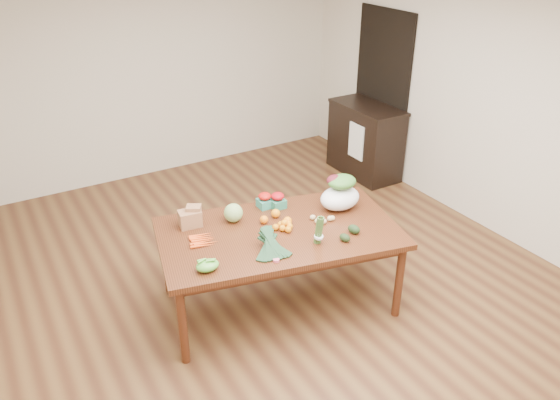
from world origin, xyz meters
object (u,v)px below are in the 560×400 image
paper_bag (190,217)px  asparagus_bundle (319,230)px  dining_table (279,268)px  salad_bag (340,194)px  mandarin_cluster (284,224)px  cabinet (365,140)px  cabbage (233,213)px  kale_bunch (272,246)px

paper_bag → asparagus_bundle: bearing=-45.2°
dining_table → salad_bag: salad_bag is taller
mandarin_cluster → salad_bag: bearing=5.5°
dining_table → mandarin_cluster: bearing=14.0°
cabinet → cabbage: bearing=-150.7°
dining_table → asparagus_bundle: 0.63m
kale_bunch → asparagus_bundle: 0.40m
mandarin_cluster → kale_bunch: kale_bunch is taller
paper_bag → kale_bunch: size_ratio=0.61×
salad_bag → kale_bunch: bearing=-158.9°
cabinet → mandarin_cluster: cabinet is taller
dining_table → salad_bag: size_ratio=5.29×
cabbage → mandarin_cluster: 0.46m
asparagus_bundle → dining_table: bearing=129.8°
dining_table → cabinet: bearing=50.1°
cabbage → asparagus_bundle: (0.43, -0.67, 0.04)m
dining_table → paper_bag: (-0.61, 0.45, 0.46)m
cabinet → kale_bunch: bearing=-141.2°
mandarin_cluster → cabinet: bearing=37.9°
dining_table → cabbage: size_ratio=12.16×
asparagus_bundle → salad_bag: size_ratio=0.67×
cabinet → mandarin_cluster: size_ratio=5.67×
dining_table → cabbage: 0.62m
dining_table → asparagus_bundle: size_ratio=7.95×
dining_table → paper_bag: 0.89m
dining_table → asparagus_bundle: bearing=-50.2°
cabinet → asparagus_bundle: bearing=-135.8°
kale_bunch → asparagus_bundle: bearing=5.7°
asparagus_bundle → mandarin_cluster: bearing=122.0°
paper_bag → kale_bunch: (0.38, -0.74, -0.01)m
cabinet → cabbage: (-2.64, -1.48, 0.36)m
cabbage → asparagus_bundle: 0.80m
cabbage → salad_bag: (0.92, -0.28, 0.06)m
mandarin_cluster → asparagus_bundle: asparagus_bundle is taller
paper_bag → mandarin_cluster: bearing=-34.1°
cabinet → mandarin_cluster: 2.97m
cabinet → asparagus_bundle: size_ratio=4.08×
dining_table → kale_bunch: size_ratio=4.97×
cabinet → salad_bag: 2.49m
paper_bag → cabbage: size_ratio=1.50×
cabbage → kale_bunch: 0.62m
mandarin_cluster → kale_bunch: (-0.28, -0.29, 0.04)m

